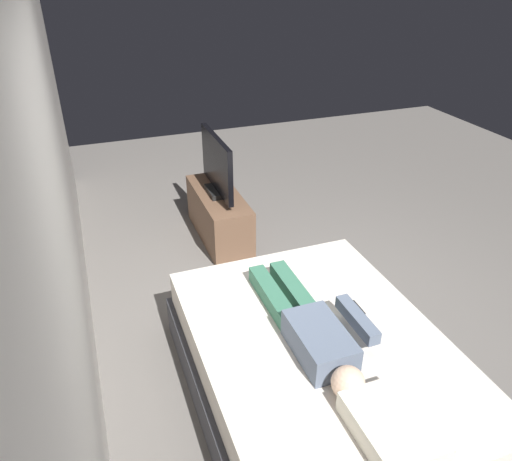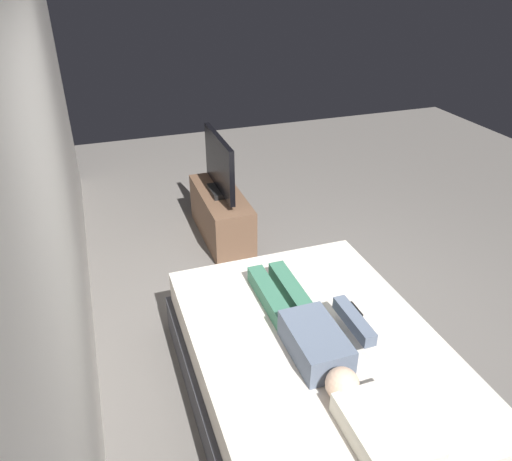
{
  "view_description": "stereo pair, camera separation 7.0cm",
  "coord_description": "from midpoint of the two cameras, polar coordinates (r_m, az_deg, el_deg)",
  "views": [
    {
      "loc": [
        -2.7,
        1.39,
        2.59
      ],
      "look_at": [
        0.44,
        0.23,
        0.69
      ],
      "focal_mm": 34.43,
      "sensor_mm": 36.0,
      "label": 1
    },
    {
      "loc": [
        -2.72,
        1.33,
        2.59
      ],
      "look_at": [
        0.44,
        0.23,
        0.69
      ],
      "focal_mm": 34.43,
      "sensor_mm": 36.0,
      "label": 2
    }
  ],
  "objects": [
    {
      "name": "tv",
      "position": [
        4.8,
        -3.86,
        7.46
      ],
      "size": [
        0.88,
        0.2,
        0.59
      ],
      "color": "black",
      "rests_on": "tv_stand"
    },
    {
      "name": "bed",
      "position": [
        3.27,
        7.54,
        -16.13
      ],
      "size": [
        2.1,
        1.53,
        0.54
      ],
      "color": "#333338",
      "rests_on": "ground"
    },
    {
      "name": "person",
      "position": [
        3.02,
        6.76,
        -11.31
      ],
      "size": [
        1.26,
        0.46,
        0.18
      ],
      "color": "slate",
      "rests_on": "bed"
    },
    {
      "name": "back_wall",
      "position": [
        3.34,
        -22.22,
        6.49
      ],
      "size": [
        6.4,
        0.1,
        2.8
      ],
      "primitive_type": "cube",
      "color": "silver",
      "rests_on": "ground"
    },
    {
      "name": "tv_stand",
      "position": [
        5.03,
        -3.66,
        1.8
      ],
      "size": [
        1.1,
        0.4,
        0.5
      ],
      "primitive_type": "cube",
      "color": "brown",
      "rests_on": "ground"
    },
    {
      "name": "pillow",
      "position": [
        2.61,
        15.5,
        -21.44
      ],
      "size": [
        0.48,
        0.34,
        0.12
      ],
      "primitive_type": "cube",
      "color": "silver",
      "rests_on": "bed"
    },
    {
      "name": "ground_plane",
      "position": [
        3.99,
        5.84,
        -11.06
      ],
      "size": [
        10.0,
        10.0,
        0.0
      ],
      "primitive_type": "plane",
      "color": "slate"
    },
    {
      "name": "remote",
      "position": [
        3.33,
        11.97,
        -8.97
      ],
      "size": [
        0.15,
        0.04,
        0.02
      ],
      "primitive_type": "cube",
      "color": "black",
      "rests_on": "bed"
    }
  ]
}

